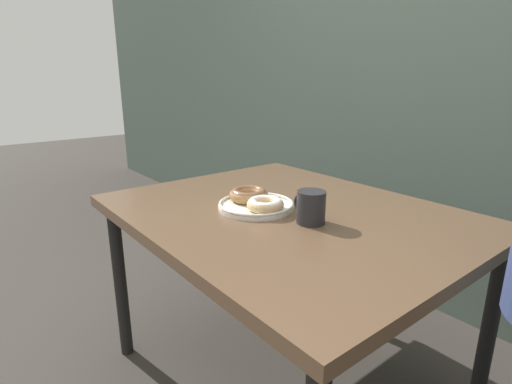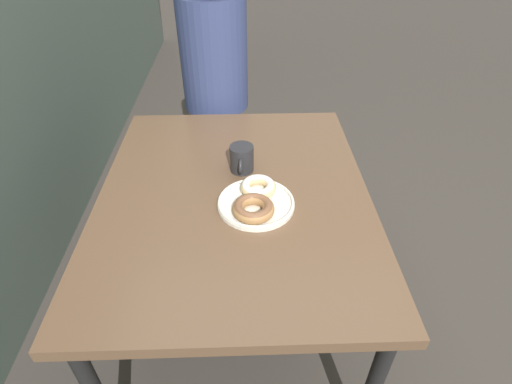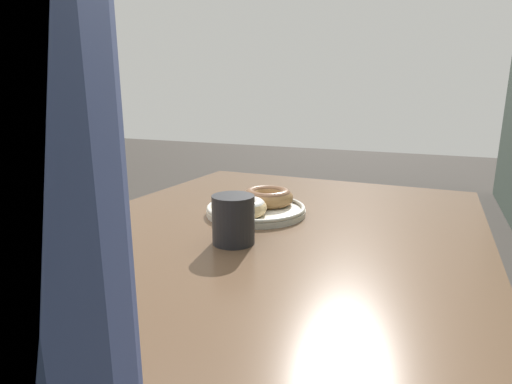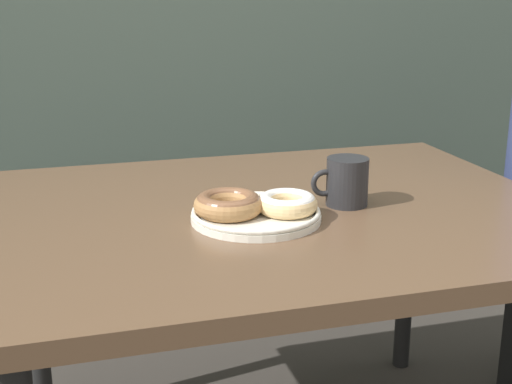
# 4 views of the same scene
# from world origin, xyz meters

# --- Properties ---
(wall_back) EXTENTS (8.00, 0.05, 2.60)m
(wall_back) POSITION_xyz_m (0.00, 1.12, 1.30)
(wall_back) COLOR #47564C
(wall_back) RESTS_ON ground_plane
(dining_table) EXTENTS (1.20, 0.96, 0.70)m
(dining_table) POSITION_xyz_m (0.00, 0.16, 0.64)
(dining_table) COLOR brown
(dining_table) RESTS_ON ground_plane
(donut_plate) EXTENTS (0.30, 0.26, 0.06)m
(donut_plate) POSITION_xyz_m (-0.08, 0.09, 0.73)
(donut_plate) COLOR silver
(donut_plate) RESTS_ON dining_table
(coffee_mug) EXTENTS (0.13, 0.09, 0.10)m
(coffee_mug) POSITION_xyz_m (0.13, 0.13, 0.76)
(coffee_mug) COLOR #232326
(coffee_mug) RESTS_ON dining_table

